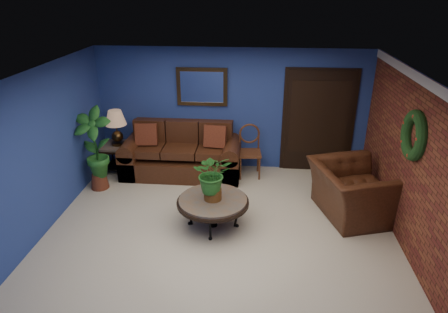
# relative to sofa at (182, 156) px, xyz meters

# --- Properties ---
(floor) EXTENTS (5.50, 5.50, 0.00)m
(floor) POSITION_rel_sofa_xyz_m (0.98, -2.09, -0.35)
(floor) COLOR beige
(floor) RESTS_ON ground
(wall_back) EXTENTS (5.50, 0.04, 2.50)m
(wall_back) POSITION_rel_sofa_xyz_m (0.98, 0.41, 0.90)
(wall_back) COLOR navy
(wall_back) RESTS_ON ground
(wall_left) EXTENTS (0.04, 5.00, 2.50)m
(wall_left) POSITION_rel_sofa_xyz_m (-1.77, -2.09, 0.90)
(wall_left) COLOR navy
(wall_left) RESTS_ON ground
(wall_right_brick) EXTENTS (0.04, 5.00, 2.50)m
(wall_right_brick) POSITION_rel_sofa_xyz_m (3.73, -2.09, 0.90)
(wall_right_brick) COLOR brown
(wall_right_brick) RESTS_ON ground
(ceiling) EXTENTS (5.50, 5.00, 0.02)m
(ceiling) POSITION_rel_sofa_xyz_m (0.98, -2.09, 2.15)
(ceiling) COLOR silver
(ceiling) RESTS_ON wall_back
(crown_molding) EXTENTS (0.03, 5.00, 0.14)m
(crown_molding) POSITION_rel_sofa_xyz_m (3.70, -2.09, 2.08)
(crown_molding) COLOR white
(crown_molding) RESTS_ON wall_right_brick
(wall_mirror) EXTENTS (1.02, 0.06, 0.77)m
(wall_mirror) POSITION_rel_sofa_xyz_m (0.38, 0.37, 1.37)
(wall_mirror) COLOR #452F17
(wall_mirror) RESTS_ON wall_back
(closet_door) EXTENTS (1.44, 0.06, 2.18)m
(closet_door) POSITION_rel_sofa_xyz_m (2.73, 0.38, 0.70)
(closet_door) COLOR black
(closet_door) RESTS_ON wall_back
(wreath) EXTENTS (0.16, 0.72, 0.72)m
(wreath) POSITION_rel_sofa_xyz_m (3.67, -2.04, 1.35)
(wreath) COLOR black
(wreath) RESTS_ON wall_right_brick
(sofa) EXTENTS (2.38, 1.03, 1.07)m
(sofa) POSITION_rel_sofa_xyz_m (0.00, 0.00, 0.00)
(sofa) COLOR #482214
(sofa) RESTS_ON ground
(coffee_table) EXTENTS (1.15, 1.15, 0.49)m
(coffee_table) POSITION_rel_sofa_xyz_m (0.85, -1.94, 0.09)
(coffee_table) COLOR #56504B
(coffee_table) RESTS_ON ground
(end_table) EXTENTS (0.64, 0.64, 0.58)m
(end_table) POSITION_rel_sofa_xyz_m (-1.32, -0.04, 0.10)
(end_table) COLOR #56504B
(end_table) RESTS_ON ground
(table_lamp) EXTENTS (0.42, 0.42, 0.70)m
(table_lamp) POSITION_rel_sofa_xyz_m (-1.32, -0.04, 0.69)
(table_lamp) COLOR #452F17
(table_lamp) RESTS_ON end_table
(side_chair) EXTENTS (0.48, 0.48, 1.05)m
(side_chair) POSITION_rel_sofa_xyz_m (1.37, 0.04, 0.24)
(side_chair) COLOR brown
(side_chair) RESTS_ON ground
(armchair) EXTENTS (1.51, 1.63, 0.88)m
(armchair) POSITION_rel_sofa_xyz_m (3.13, -1.38, 0.09)
(armchair) COLOR #482214
(armchair) RESTS_ON ground
(coffee_plant) EXTENTS (0.67, 0.61, 0.78)m
(coffee_plant) POSITION_rel_sofa_xyz_m (0.85, -1.94, 0.57)
(coffee_plant) COLOR brown
(coffee_plant) RESTS_ON coffee_table
(floor_plant) EXTENTS (0.41, 0.35, 0.81)m
(floor_plant) POSITION_rel_sofa_xyz_m (3.33, -0.33, 0.07)
(floor_plant) COLOR brown
(floor_plant) RESTS_ON ground
(tall_plant) EXTENTS (0.75, 0.55, 1.59)m
(tall_plant) POSITION_rel_sofa_xyz_m (-1.47, -0.83, 0.52)
(tall_plant) COLOR brown
(tall_plant) RESTS_ON ground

